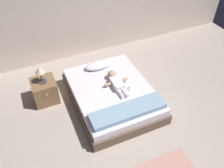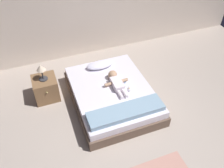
{
  "view_description": "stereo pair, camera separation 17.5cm",
  "coord_description": "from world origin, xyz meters",
  "px_view_note": "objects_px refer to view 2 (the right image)",
  "views": [
    {
      "loc": [
        -1.32,
        -1.74,
        3.32
      ],
      "look_at": [
        -0.03,
        1.18,
        0.44
      ],
      "focal_mm": 37.87,
      "sensor_mm": 36.0,
      "label": 1
    },
    {
      "loc": [
        -1.16,
        -1.81,
        3.32
      ],
      "look_at": [
        -0.03,
        1.18,
        0.44
      ],
      "focal_mm": 37.87,
      "sensor_mm": 36.0,
      "label": 2
    }
  ],
  "objects_px": {
    "bed": "(112,95)",
    "baby": "(116,82)",
    "baby_bottle": "(129,89)",
    "toothbrush": "(125,80)",
    "lamp": "(41,69)",
    "pillow": "(100,65)",
    "nightstand": "(46,88)"
  },
  "relations": [
    {
      "from": "baby_bottle",
      "to": "pillow",
      "type": "bearing_deg",
      "value": 108.74
    },
    {
      "from": "toothbrush",
      "to": "lamp",
      "type": "height_order",
      "value": "lamp"
    },
    {
      "from": "baby",
      "to": "nightstand",
      "type": "height_order",
      "value": "baby"
    },
    {
      "from": "bed",
      "to": "baby",
      "type": "height_order",
      "value": "baby"
    },
    {
      "from": "bed",
      "to": "pillow",
      "type": "height_order",
      "value": "pillow"
    },
    {
      "from": "toothbrush",
      "to": "nightstand",
      "type": "distance_m",
      "value": 1.53
    },
    {
      "from": "pillow",
      "to": "lamp",
      "type": "bearing_deg",
      "value": -173.79
    },
    {
      "from": "lamp",
      "to": "bed",
      "type": "bearing_deg",
      "value": -25.54
    },
    {
      "from": "baby",
      "to": "baby_bottle",
      "type": "xyz_separation_m",
      "value": [
        0.17,
        -0.24,
        -0.04
      ]
    },
    {
      "from": "bed",
      "to": "toothbrush",
      "type": "distance_m",
      "value": 0.37
    },
    {
      "from": "toothbrush",
      "to": "pillow",
      "type": "bearing_deg",
      "value": 118.7
    },
    {
      "from": "baby",
      "to": "lamp",
      "type": "bearing_deg",
      "value": 159.24
    },
    {
      "from": "lamp",
      "to": "baby_bottle",
      "type": "relative_size",
      "value": 2.91
    },
    {
      "from": "toothbrush",
      "to": "nightstand",
      "type": "xyz_separation_m",
      "value": [
        -1.46,
        0.45,
        -0.12
      ]
    },
    {
      "from": "bed",
      "to": "nightstand",
      "type": "distance_m",
      "value": 1.28
    },
    {
      "from": "pillow",
      "to": "lamp",
      "type": "relative_size",
      "value": 1.7
    },
    {
      "from": "toothbrush",
      "to": "nightstand",
      "type": "bearing_deg",
      "value": 163.0
    },
    {
      "from": "bed",
      "to": "baby",
      "type": "bearing_deg",
      "value": 33.74
    },
    {
      "from": "pillow",
      "to": "lamp",
      "type": "distance_m",
      "value": 1.19
    },
    {
      "from": "nightstand",
      "to": "baby_bottle",
      "type": "height_order",
      "value": "nightstand"
    },
    {
      "from": "toothbrush",
      "to": "lamp",
      "type": "distance_m",
      "value": 1.56
    },
    {
      "from": "pillow",
      "to": "toothbrush",
      "type": "xyz_separation_m",
      "value": [
        0.31,
        -0.57,
        -0.05
      ]
    },
    {
      "from": "baby",
      "to": "nightstand",
      "type": "distance_m",
      "value": 1.36
    },
    {
      "from": "baby",
      "to": "pillow",
      "type": "bearing_deg",
      "value": 100.72
    },
    {
      "from": "baby_bottle",
      "to": "toothbrush",
      "type": "bearing_deg",
      "value": 84.03
    },
    {
      "from": "baby",
      "to": "toothbrush",
      "type": "relative_size",
      "value": 4.53
    },
    {
      "from": "pillow",
      "to": "toothbrush",
      "type": "height_order",
      "value": "pillow"
    },
    {
      "from": "baby_bottle",
      "to": "baby",
      "type": "bearing_deg",
      "value": 125.85
    },
    {
      "from": "baby",
      "to": "lamp",
      "type": "xyz_separation_m",
      "value": [
        -1.26,
        0.48,
        0.29
      ]
    },
    {
      "from": "nightstand",
      "to": "toothbrush",
      "type": "bearing_deg",
      "value": -17.0
    },
    {
      "from": "pillow",
      "to": "baby_bottle",
      "type": "xyz_separation_m",
      "value": [
        0.28,
        -0.84,
        -0.03
      ]
    },
    {
      "from": "bed",
      "to": "pillow",
      "type": "bearing_deg",
      "value": 90.45
    }
  ]
}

